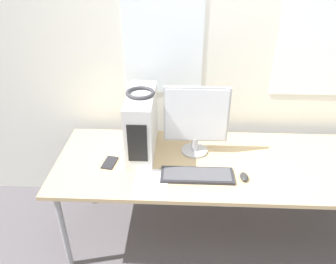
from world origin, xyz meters
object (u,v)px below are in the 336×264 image
keyboard (197,175)px  cell_phone (110,163)px  monitor_main (196,119)px  mouse (244,177)px  headphones (140,93)px  pc_tower (142,124)px

keyboard → cell_phone: bearing=168.7°
monitor_main → keyboard: 0.38m
keyboard → mouse: (0.30, -0.01, 0.00)m
headphones → keyboard: headphones is taller
pc_tower → cell_phone: pc_tower is taller
headphones → monitor_main: (0.37, 0.01, -0.19)m
headphones → monitor_main: size_ratio=0.38×
pc_tower → mouse: bearing=-23.0°
pc_tower → monitor_main: 0.37m
monitor_main → keyboard: (0.01, -0.28, -0.26)m
monitor_main → cell_phone: (-0.58, -0.17, -0.26)m
mouse → cell_phone: size_ratio=0.58×
mouse → cell_phone: mouse is taller
keyboard → cell_phone: (-0.59, 0.12, -0.01)m
keyboard → mouse: size_ratio=5.28×
pc_tower → headphones: size_ratio=2.61×
keyboard → pc_tower: bearing=143.9°
headphones → keyboard: (0.38, -0.28, -0.44)m
monitor_main → cell_phone: bearing=-164.0°
headphones → mouse: headphones is taller
headphones → mouse: (0.67, -0.29, -0.44)m
pc_tower → headphones: headphones is taller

